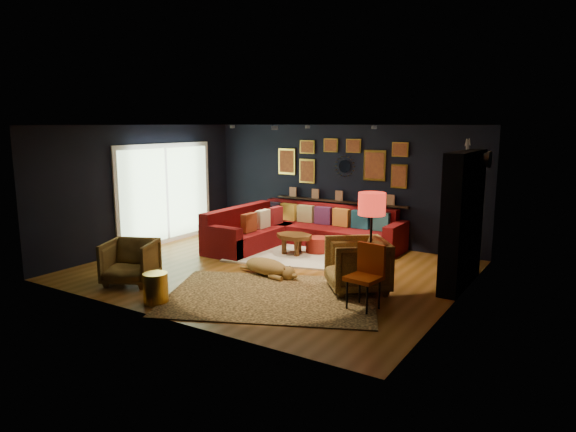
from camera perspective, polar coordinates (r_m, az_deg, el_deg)
The scene contains 20 objects.
floor at distance 9.38m, azimuth -1.76°, elevation -6.02°, with size 6.50×6.50×0.00m, color brown.
room_walls at distance 9.06m, azimuth -1.82°, elevation 3.69°, with size 6.50×6.50×6.50m.
sectional at distance 11.10m, azimuth 0.80°, elevation -1.74°, with size 3.41×2.69×0.86m.
ledge at distance 11.45m, azimuth 5.71°, elevation 1.62°, with size 3.20×0.12×0.04m, color black.
gallery_wall at distance 11.39m, azimuth 5.81°, elevation 6.07°, with size 3.15×0.04×1.02m.
sunburst_mirror at distance 11.36m, azimuth 6.32°, elevation 5.50°, with size 0.47×0.16×0.47m.
fireplace at distance 8.74m, azimuth 18.77°, elevation -0.89°, with size 0.31×1.60×2.20m.
deer_head at distance 9.09m, azimuth 20.17°, elevation 5.99°, with size 0.50×0.28×0.45m.
sliding_door at distance 11.64m, azimuth -13.38°, elevation 2.43°, with size 0.06×2.80×2.20m.
ceiling_spots at distance 9.68m, azimuth 0.84°, elevation 9.85°, with size 3.30×2.50×0.06m.
shag_rug at distance 10.39m, azimuth 0.80°, elevation -4.31°, with size 2.50×1.82×0.03m, color white.
leopard_rug at distance 7.99m, azimuth -1.86°, elevation -8.89°, with size 3.17×2.27×0.02m, color tan.
coffee_table at distance 10.34m, azimuth 0.67°, elevation -2.48°, with size 0.80×0.61×0.39m.
pouf at distance 10.52m, azimuth 3.27°, elevation -3.19°, with size 0.47×0.47×0.30m, color maroon.
armchair_left at distance 8.91m, azimuth -17.12°, elevation -4.68°, with size 0.78×0.73×0.80m, color #BB8E3D.
armchair_right at distance 8.21m, azimuth 7.69°, elevation -5.12°, with size 0.90×0.84×0.93m, color #BB8E3D.
gold_stool at distance 7.91m, azimuth -14.49°, elevation -7.75°, with size 0.36×0.36×0.45m, color gold.
orange_chair at distance 7.44m, azimuth 8.75°, elevation -6.05°, with size 0.50×0.50×0.94m.
floor_lamp at distance 8.15m, azimuth 9.29°, elevation 0.83°, with size 0.43×0.43×1.56m.
dog at distance 9.01m, azimuth -2.42°, elevation -5.30°, with size 1.24×0.61×0.39m, color #B48C47, non-canonical shape.
Camera 1 is at (5.03, -7.47, 2.63)m, focal length 32.00 mm.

